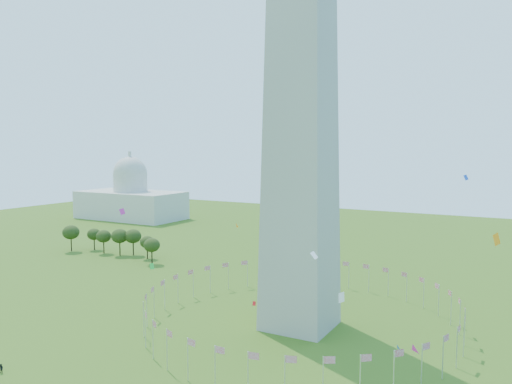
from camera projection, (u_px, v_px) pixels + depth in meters
flag_ring at (300, 309)px, 130.63m from camera, size 80.24×80.24×9.00m
capitol_building at (130, 184)px, 329.11m from camera, size 70.00×35.00×46.00m
kites_aloft at (307, 287)px, 101.76m from camera, size 98.57×72.25×34.70m
tree_line_west at (114, 243)px, 217.45m from camera, size 55.44×15.69×11.66m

